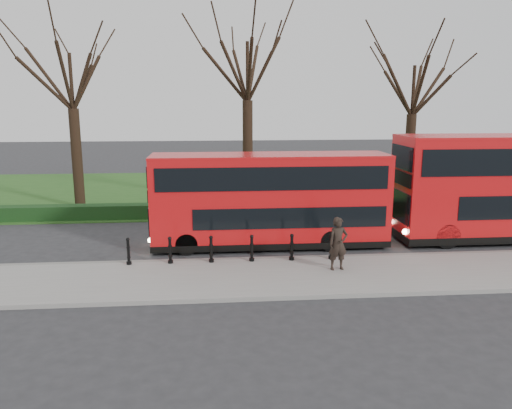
{
  "coord_description": "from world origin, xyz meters",
  "views": [
    {
      "loc": [
        -0.06,
        -19.81,
        6.27
      ],
      "look_at": [
        1.68,
        0.5,
        2.0
      ],
      "focal_mm": 35.0,
      "sensor_mm": 36.0,
      "label": 1
    }
  ],
  "objects": [
    {
      "name": "tree_mid",
      "position": [
        2.0,
        10.0,
        8.28
      ],
      "size": [
        7.29,
        7.29,
        11.39
      ],
      "color": "black",
      "rests_on": "ground"
    },
    {
      "name": "hedge",
      "position": [
        0.0,
        6.8,
        0.4
      ],
      "size": [
        60.0,
        0.9,
        0.8
      ],
      "primitive_type": "cube",
      "color": "black",
      "rests_on": "ground"
    },
    {
      "name": "kerb",
      "position": [
        0.0,
        -1.0,
        0.07
      ],
      "size": [
        60.0,
        0.25,
        0.16
      ],
      "primitive_type": "cube",
      "color": "slate",
      "rests_on": "ground"
    },
    {
      "name": "yellow_line_inner",
      "position": [
        0.0,
        -0.5,
        0.01
      ],
      "size": [
        60.0,
        0.1,
        0.01
      ],
      "primitive_type": "cube",
      "color": "yellow",
      "rests_on": "ground"
    },
    {
      "name": "yellow_line_outer",
      "position": [
        0.0,
        -0.7,
        0.01
      ],
      "size": [
        60.0,
        0.1,
        0.01
      ],
      "primitive_type": "cube",
      "color": "yellow",
      "rests_on": "ground"
    },
    {
      "name": "grass_verge",
      "position": [
        0.0,
        15.0,
        0.03
      ],
      "size": [
        60.0,
        18.0,
        0.06
      ],
      "primitive_type": "cube",
      "color": "#25501A",
      "rests_on": "ground"
    },
    {
      "name": "bus_lead",
      "position": [
        2.34,
        1.12,
        2.03
      ],
      "size": [
        10.13,
        2.33,
        4.03
      ],
      "color": "red",
      "rests_on": "ground"
    },
    {
      "name": "bollard_row",
      "position": [
        0.58,
        -1.35,
        0.65
      ],
      "size": [
        7.97,
        0.15,
        1.0
      ],
      "color": "black",
      "rests_on": "pavement"
    },
    {
      "name": "pedestrian",
      "position": [
        4.44,
        -2.59,
        1.13
      ],
      "size": [
        0.76,
        0.55,
        1.96
      ],
      "primitive_type": "imported",
      "rotation": [
        0.0,
        0.0,
        0.11
      ],
      "color": "black",
      "rests_on": "pavement"
    },
    {
      "name": "tree_right",
      "position": [
        12.0,
        10.0,
        7.18
      ],
      "size": [
        6.33,
        6.33,
        9.9
      ],
      "color": "black",
      "rests_on": "ground"
    },
    {
      "name": "pavement",
      "position": [
        0.0,
        -3.0,
        0.07
      ],
      "size": [
        60.0,
        4.0,
        0.15
      ],
      "primitive_type": "cube",
      "color": "gray",
      "rests_on": "ground"
    },
    {
      "name": "ground",
      "position": [
        0.0,
        0.0,
        0.0
      ],
      "size": [
        120.0,
        120.0,
        0.0
      ],
      "primitive_type": "plane",
      "color": "#28282B",
      "rests_on": "ground"
    },
    {
      "name": "tree_left",
      "position": [
        -8.0,
        10.0,
        7.67
      ],
      "size": [
        6.76,
        6.76,
        10.56
      ],
      "color": "black",
      "rests_on": "ground"
    }
  ]
}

